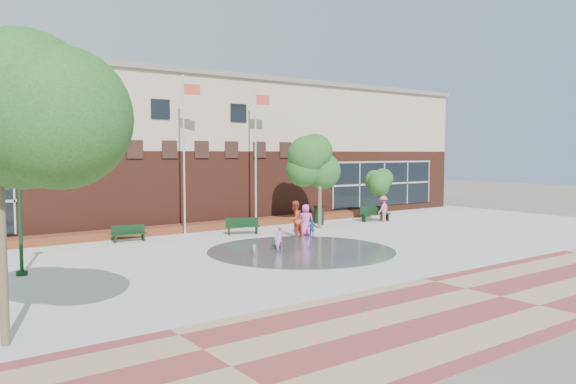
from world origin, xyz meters
TOP-DOWN VIEW (x-y plane):
  - ground at (0.00, 0.00)m, footprint 120.00×120.00m
  - plaza_concrete at (0.00, 4.00)m, footprint 46.00×18.00m
  - paver_band at (0.00, -7.00)m, footprint 46.00×6.00m
  - splash_pad at (0.00, 3.00)m, footprint 8.40×8.40m
  - library_building at (0.00, 17.48)m, footprint 44.40×10.40m
  - flower_bed at (0.00, 11.60)m, footprint 26.00×1.20m
  - flagpole_left at (-1.96, 10.62)m, footprint 0.98×0.30m
  - flagpole_right at (2.82, 11.00)m, footprint 1.02×0.17m
  - lamp_left at (-11.18, 4.88)m, footprint 0.44×0.44m
  - lamp_right at (6.45, 9.40)m, footprint 0.35×0.35m
  - bench_left at (-5.32, 10.00)m, footprint 1.69×0.62m
  - bench_mid at (0.52, 8.83)m, footprint 1.84×1.13m
  - bench_right at (10.38, 8.71)m, footprint 2.04×1.06m
  - trash_can at (6.86, 10.10)m, footprint 0.67×0.67m
  - tree_mid at (5.52, 8.41)m, footprint 3.12×3.12m
  - tree_small_right at (10.92, 8.70)m, footprint 1.91×1.91m
  - water_jet_a at (-1.03, 3.38)m, footprint 0.36×0.36m
  - water_jet_b at (-2.30, 3.31)m, footprint 0.19×0.19m
  - child_splash at (-0.59, 3.84)m, footprint 0.42×0.28m
  - adult_red at (2.08, 6.24)m, footprint 1.10×0.95m
  - adult_pink at (3.06, 6.58)m, footprint 0.98×0.89m
  - child_blue at (2.75, 5.66)m, footprint 0.61×0.43m
  - person_bench at (10.70, 8.34)m, footprint 1.22×0.91m

SIDE VIEW (x-z plane):
  - ground at x=0.00m, z-range 0.00..0.00m
  - flower_bed at x=0.00m, z-range -0.20..0.20m
  - water_jet_a at x=-1.03m, z-range -0.35..0.35m
  - water_jet_b at x=-2.30m, z-range -0.21..0.21m
  - plaza_concrete at x=0.00m, z-range 0.00..0.01m
  - paver_band at x=0.00m, z-range 0.00..0.01m
  - splash_pad at x=0.00m, z-range 0.00..0.01m
  - bench_left at x=-5.32m, z-range -0.15..0.68m
  - bench_mid at x=0.52m, z-range -0.16..0.74m
  - bench_right at x=10.38m, z-range -0.18..0.81m
  - child_blue at x=2.75m, z-range 0.00..0.96m
  - child_splash at x=-0.59m, z-range 0.00..1.10m
  - trash_can at x=6.86m, z-range 0.01..1.11m
  - adult_pink at x=3.06m, z-range 0.00..1.68m
  - person_bench at x=10.70m, z-range 0.00..1.68m
  - adult_red at x=2.08m, z-range 0.00..1.93m
  - lamp_right at x=6.45m, z-range 0.40..3.67m
  - tree_small_right at x=10.92m, z-range 0.75..4.01m
  - lamp_left at x=-11.18m, z-range 0.50..4.63m
  - tree_mid at x=5.52m, z-range 1.20..6.47m
  - flagpole_right at x=2.82m, z-range 0.49..8.75m
  - library_building at x=0.00m, z-range 0.04..9.24m
  - flagpole_left at x=-1.96m, z-range 0.48..8.99m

